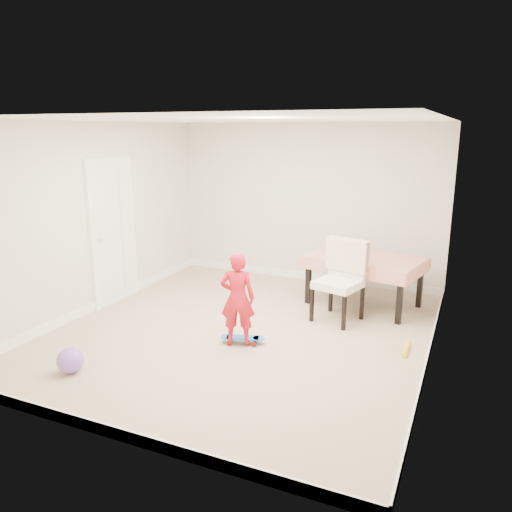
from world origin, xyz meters
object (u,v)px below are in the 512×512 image
at_px(child, 238,301).
at_px(dining_table, 364,281).
at_px(skateboard, 243,340).
at_px(balloon, 70,360).
at_px(dining_chair, 338,282).

bearing_deg(child, dining_table, -136.97).
height_order(skateboard, balloon, balloon).
bearing_deg(child, dining_chair, -143.61).
bearing_deg(balloon, skateboard, 46.29).
bearing_deg(skateboard, balloon, -151.25).
relative_size(dining_table, balloon, 5.58).
distance_m(skateboard, child, 0.52).
xyz_separation_m(dining_chair, skateboard, (-0.83, -1.19, -0.50)).
relative_size(dining_table, child, 1.41).
bearing_deg(skateboard, dining_table, 44.43).
height_order(child, balloon, child).
xyz_separation_m(skateboard, balloon, (-1.34, -1.40, 0.10)).
bearing_deg(dining_table, balloon, -112.89).
height_order(dining_chair, child, child).
xyz_separation_m(dining_table, skateboard, (-1.02, -1.93, -0.33)).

